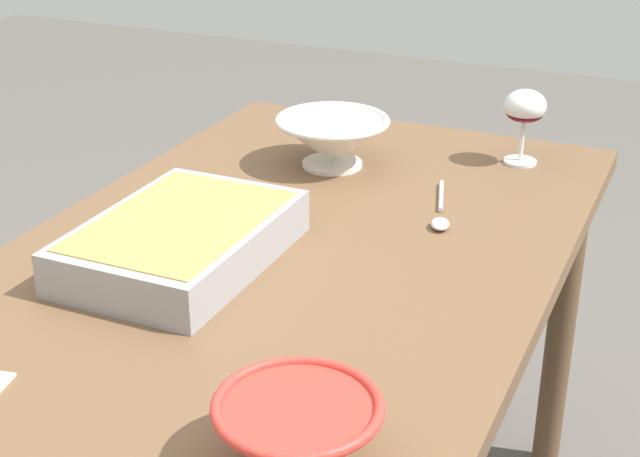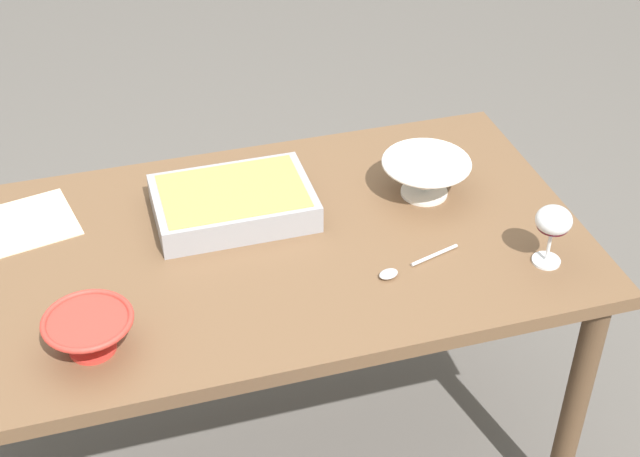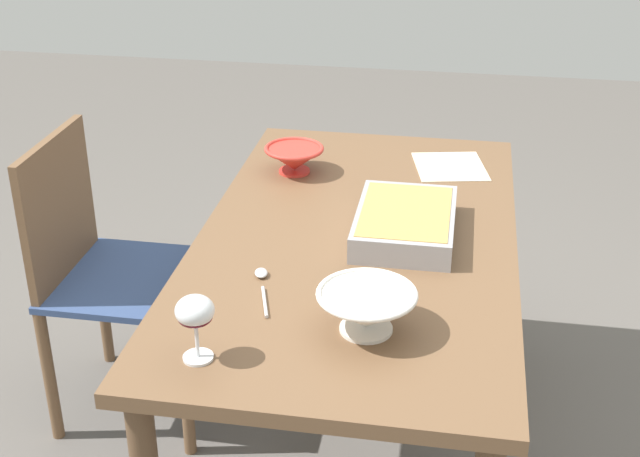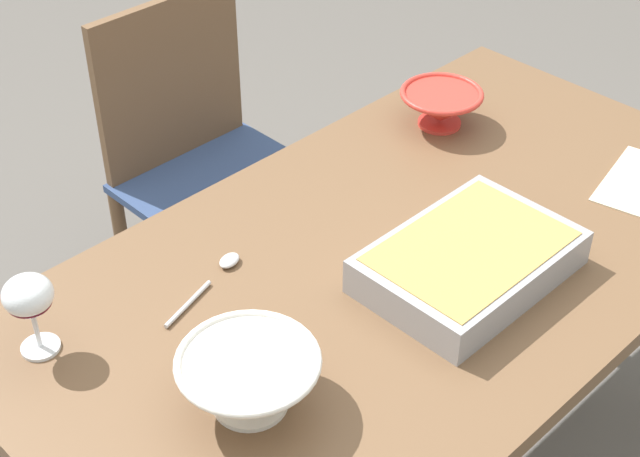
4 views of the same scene
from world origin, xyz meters
name	(u,v)px [view 3 (image 3 of 4)]	position (x,y,z in m)	size (l,w,h in m)	color
dining_table	(356,264)	(0.00, 0.00, 0.65)	(1.47, 0.80, 0.73)	brown
chair	(106,266)	(-0.15, -0.77, 0.49)	(0.44, 0.45, 0.88)	#334772
wine_glass	(195,314)	(0.59, -0.24, 0.84)	(0.08, 0.08, 0.14)	white
casserole_dish	(405,221)	(-0.02, 0.12, 0.77)	(0.36, 0.25, 0.07)	#99999E
mixing_bowl	(367,309)	(0.43, 0.08, 0.78)	(0.21, 0.21, 0.09)	white
small_bowl	(294,158)	(-0.38, -0.24, 0.78)	(0.18, 0.18, 0.08)	red
serving_spoon	(262,281)	(0.28, -0.18, 0.74)	(0.21, 0.08, 0.01)	silver
napkin	(450,167)	(-0.50, 0.22, 0.73)	(0.23, 0.20, 0.00)	beige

